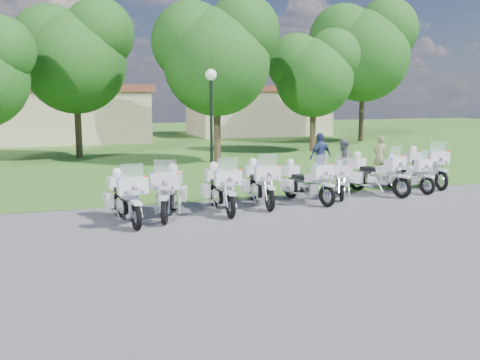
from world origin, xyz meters
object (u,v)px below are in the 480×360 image
object	(u,v)px
motorcycle_8	(424,166)
lamp_post	(211,98)
motorcycle_2	(221,187)
motorcycle_4	(305,181)
motorcycle_0	(125,196)
motorcycle_3	(260,182)
bystander_c	(320,157)
motorcycle_1	(170,191)
bystander_b	(343,162)
motorcycle_5	(340,179)
motorcycle_7	(406,173)
bystander_a	(380,156)
motorcycle_6	(375,173)

from	to	relation	value
motorcycle_8	lamp_post	size ratio (longest dim) A/B	0.59
motorcycle_2	motorcycle_4	world-z (taller)	motorcycle_2
motorcycle_0	motorcycle_2	bearing A→B (deg)	-178.42
motorcycle_0	motorcycle_8	bearing A→B (deg)	-176.99
lamp_post	motorcycle_8	bearing A→B (deg)	-23.34
motorcycle_3	bystander_c	xyz separation A→B (m)	(3.97, 3.70, 0.25)
motorcycle_8	motorcycle_4	bearing A→B (deg)	17.88
motorcycle_1	lamp_post	bearing A→B (deg)	-98.70
bystander_b	bystander_c	world-z (taller)	bystander_c
motorcycle_4	bystander_c	size ratio (longest dim) A/B	1.22
motorcycle_5	motorcycle_7	world-z (taller)	motorcycle_7
motorcycle_8	bystander_b	xyz separation A→B (m)	(-2.80, 1.23, 0.14)
motorcycle_3	bystander_c	world-z (taller)	bystander_c
motorcycle_3	bystander_c	size ratio (longest dim) A/B	1.32
motorcycle_2	motorcycle_3	size ratio (longest dim) A/B	1.00
motorcycle_1	bystander_b	distance (m)	8.05
bystander_b	lamp_post	bearing A→B (deg)	-72.11
lamp_post	bystander_a	bearing A→B (deg)	-5.12
motorcycle_0	motorcycle_4	bearing A→B (deg)	-179.09
motorcycle_1	motorcycle_2	distance (m)	1.57
motorcycle_1	motorcycle_2	bearing A→B (deg)	-155.17
bystander_b	motorcycle_3	bearing A→B (deg)	-18.42
motorcycle_5	motorcycle_7	bearing A→B (deg)	-150.48
motorcycle_0	motorcycle_1	xyz separation A→B (m)	(1.29, 0.34, 0.01)
motorcycle_4	motorcycle_6	bearing A→B (deg)	173.22
motorcycle_1	motorcycle_2	size ratio (longest dim) A/B	0.98
motorcycle_5	bystander_c	xyz separation A→B (m)	(0.90, 3.28, 0.36)
motorcycle_7	bystander_b	world-z (taller)	bystander_b
bystander_b	motorcycle_0	bearing A→B (deg)	-26.35
motorcycle_2	motorcycle_3	world-z (taller)	motorcycle_3
bystander_b	motorcycle_8	bearing A→B (deg)	107.39
motorcycle_5	bystander_a	bearing A→B (deg)	-112.21
motorcycle_0	bystander_c	distance (m)	9.51
lamp_post	bystander_b	world-z (taller)	lamp_post
motorcycle_7	motorcycle_4	bearing A→B (deg)	-3.79
motorcycle_1	motorcycle_4	world-z (taller)	motorcycle_1
motorcycle_7	lamp_post	size ratio (longest dim) A/B	0.51
motorcycle_0	motorcycle_8	world-z (taller)	motorcycle_8
motorcycle_2	motorcycle_7	size ratio (longest dim) A/B	1.12
motorcycle_4	lamp_post	size ratio (longest dim) A/B	0.53
motorcycle_7	lamp_post	xyz separation A→B (m)	(-6.18, 3.93, 2.66)
motorcycle_3	bystander_b	world-z (taller)	bystander_b
motorcycle_0	motorcycle_8	size ratio (longest dim) A/B	0.96
motorcycle_2	bystander_c	size ratio (longest dim) A/B	1.31
motorcycle_0	motorcycle_4	world-z (taller)	motorcycle_0
lamp_post	bystander_a	xyz separation A→B (m)	(7.18, -0.64, -2.44)
motorcycle_1	motorcycle_6	size ratio (longest dim) A/B	1.01
motorcycle_3	motorcycle_5	bearing A→B (deg)	-168.92
motorcycle_5	lamp_post	world-z (taller)	lamp_post
motorcycle_8	bystander_c	size ratio (longest dim) A/B	1.37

